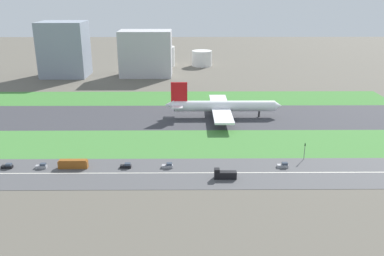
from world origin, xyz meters
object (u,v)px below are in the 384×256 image
bus_0 (73,164)px  hangar_building (146,53)px  car_5 (126,166)px  car_3 (283,165)px  fuel_tank_west (161,56)px  traffic_light (305,150)px  truck_0 (225,175)px  terminal_building (64,49)px  car_1 (168,166)px  car_2 (7,166)px  fuel_tank_centre (202,58)px  airliner (221,106)px  car_4 (42,166)px

bus_0 → hangar_building: hangar_building is taller
car_5 → bus_0: 21.13m
car_3 → fuel_tank_west: 235.86m
traffic_light → hangar_building: (-83.19, 174.01, 14.02)m
truck_0 → hangar_building: (-48.29, 192.00, 16.64)m
terminal_building → fuel_tank_west: 88.40m
car_1 → car_2: same height
car_2 → bus_0: bearing=-0.0°
truck_0 → fuel_tank_centre: bearing=-89.7°
hangar_building → fuel_tank_west: hangar_building is taller
terminal_building → fuel_tank_centre: size_ratio=2.36×
bus_0 → fuel_tank_west: 228.04m
airliner → fuel_tank_centre: 159.11m
airliner → fuel_tank_centre: size_ratio=3.51×
car_5 → car_1: (16.70, 0.00, 0.00)m
car_4 → fuel_tank_west: 229.55m
car_4 → car_1: bearing=0.0°
airliner → car_5: bearing=-122.4°
truck_0 → car_2: 86.53m
fuel_tank_west → car_4: bearing=-98.3°
airliner → car_5: (-43.15, -68.00, -5.31)m
car_2 → truck_0: bearing=-6.6°
car_2 → terminal_building: (-28.17, 182.00, 20.87)m
car_5 → car_4: (-33.72, 0.00, 0.00)m
car_4 → hangar_building: bearing=82.5°
car_3 → traffic_light: 13.61m
car_5 → hangar_building: size_ratio=0.11×
bus_0 → car_2: (-26.26, 0.00, -0.90)m
car_5 → car_1: same height
car_2 → car_4: bearing=0.0°
airliner → traffic_light: size_ratio=9.03×
airliner → bus_0: 93.67m
hangar_building → fuel_tank_centre: bearing=43.7°
bus_0 → airliner: bearing=46.6°
truck_0 → traffic_light: traffic_light is taller
bus_0 → terminal_building: bearing=106.6°
truck_0 → terminal_building: terminal_building is taller
car_3 → truck_0: size_ratio=0.52×
truck_0 → car_2: bearing=-6.6°
airliner → truck_0: size_ratio=7.74×
traffic_light → fuel_tank_west: size_ratio=0.28×
truck_0 → fuel_tank_centre: (-1.27, 237.00, 5.35)m
terminal_building → fuel_tank_centre: 122.39m
hangar_building → fuel_tank_centre: (47.03, 45.00, -11.29)m
car_5 → terminal_building: terminal_building is taller
hangar_building → fuel_tank_centre: hangar_building is taller
bus_0 → fuel_tank_west: size_ratio=0.45×
car_1 → terminal_building: bearing=116.9°
airliner → truck_0: 78.27m
car_5 → truck_0: (38.58, -10.00, 0.75)m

